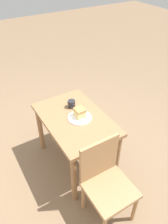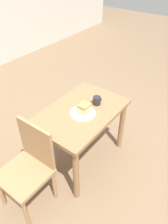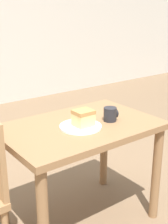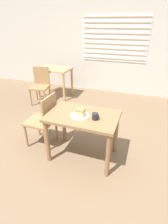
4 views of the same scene
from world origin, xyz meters
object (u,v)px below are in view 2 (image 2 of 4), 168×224
(coffee_mug, at_px, (97,100))
(dining_table_near, at_px, (81,120))
(plate, at_px, (83,113))
(cake_slice, at_px, (84,108))
(chair_near_window, at_px, (29,166))

(coffee_mug, bearing_deg, dining_table_near, 162.12)
(plate, height_order, cake_slice, cake_slice)
(chair_near_window, bearing_deg, coffee_mug, 81.46)
(plate, xyz_separation_m, cake_slice, (0.01, -0.01, 0.06))
(cake_slice, bearing_deg, coffee_mug, -3.18)
(chair_near_window, height_order, plate, chair_near_window)
(dining_table_near, relative_size, plate, 3.80)
(dining_table_near, xyz_separation_m, plate, (-0.03, -0.04, 0.13))
(plate, xyz_separation_m, coffee_mug, (0.22, -0.02, 0.04))
(plate, bearing_deg, cake_slice, -34.49)
(dining_table_near, distance_m, plate, 0.13)
(chair_near_window, height_order, cake_slice, chair_near_window)
(chair_near_window, bearing_deg, plate, 80.42)
(plate, relative_size, cake_slice, 2.25)
(plate, bearing_deg, coffee_mug, -5.43)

